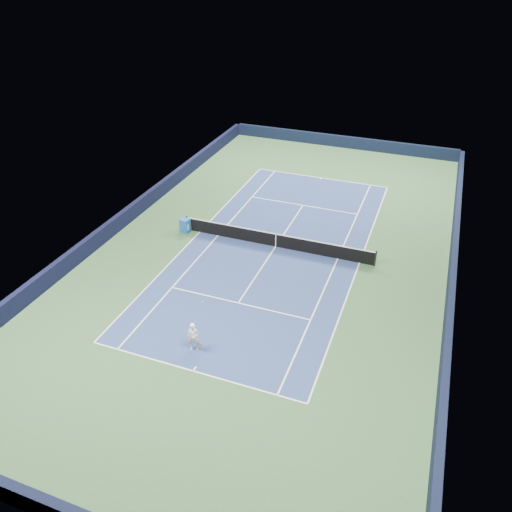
% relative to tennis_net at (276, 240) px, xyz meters
% --- Properties ---
extents(ground, '(40.00, 40.00, 0.00)m').
position_rel_tennis_net_xyz_m(ground, '(0.00, 0.00, -0.50)').
color(ground, '#2F522D').
rests_on(ground, ground).
extents(wall_far, '(22.00, 0.35, 1.10)m').
position_rel_tennis_net_xyz_m(wall_far, '(0.00, 19.82, 0.05)').
color(wall_far, black).
rests_on(wall_far, ground).
extents(wall_right, '(0.35, 40.00, 1.10)m').
position_rel_tennis_net_xyz_m(wall_right, '(10.82, 0.00, 0.05)').
color(wall_right, black).
rests_on(wall_right, ground).
extents(wall_left, '(0.35, 40.00, 1.10)m').
position_rel_tennis_net_xyz_m(wall_left, '(-10.82, 0.00, 0.05)').
color(wall_left, black).
rests_on(wall_left, ground).
extents(court_surface, '(10.97, 23.77, 0.01)m').
position_rel_tennis_net_xyz_m(court_surface, '(0.00, 0.00, -0.50)').
color(court_surface, navy).
rests_on(court_surface, ground).
extents(baseline_far, '(10.97, 0.08, 0.00)m').
position_rel_tennis_net_xyz_m(baseline_far, '(0.00, 11.88, -0.50)').
color(baseline_far, white).
rests_on(baseline_far, ground).
extents(baseline_near, '(10.97, 0.08, 0.00)m').
position_rel_tennis_net_xyz_m(baseline_near, '(0.00, -11.88, -0.50)').
color(baseline_near, white).
rests_on(baseline_near, ground).
extents(sideline_doubles_right, '(0.08, 23.77, 0.00)m').
position_rel_tennis_net_xyz_m(sideline_doubles_right, '(5.49, 0.00, -0.50)').
color(sideline_doubles_right, white).
rests_on(sideline_doubles_right, ground).
extents(sideline_doubles_left, '(0.08, 23.77, 0.00)m').
position_rel_tennis_net_xyz_m(sideline_doubles_left, '(-5.49, 0.00, -0.50)').
color(sideline_doubles_left, white).
rests_on(sideline_doubles_left, ground).
extents(sideline_singles_right, '(0.08, 23.77, 0.00)m').
position_rel_tennis_net_xyz_m(sideline_singles_right, '(4.12, 0.00, -0.50)').
color(sideline_singles_right, white).
rests_on(sideline_singles_right, ground).
extents(sideline_singles_left, '(0.08, 23.77, 0.00)m').
position_rel_tennis_net_xyz_m(sideline_singles_left, '(-4.12, 0.00, -0.50)').
color(sideline_singles_left, white).
rests_on(sideline_singles_left, ground).
extents(service_line_far, '(8.23, 0.08, 0.00)m').
position_rel_tennis_net_xyz_m(service_line_far, '(0.00, 6.40, -0.50)').
color(service_line_far, white).
rests_on(service_line_far, ground).
extents(service_line_near, '(8.23, 0.08, 0.00)m').
position_rel_tennis_net_xyz_m(service_line_near, '(0.00, -6.40, -0.50)').
color(service_line_near, white).
rests_on(service_line_near, ground).
extents(center_service_line, '(0.08, 12.80, 0.00)m').
position_rel_tennis_net_xyz_m(center_service_line, '(0.00, 0.00, -0.50)').
color(center_service_line, white).
rests_on(center_service_line, ground).
extents(center_mark_far, '(0.08, 0.30, 0.00)m').
position_rel_tennis_net_xyz_m(center_mark_far, '(0.00, 11.73, -0.50)').
color(center_mark_far, white).
rests_on(center_mark_far, ground).
extents(center_mark_near, '(0.08, 0.30, 0.00)m').
position_rel_tennis_net_xyz_m(center_mark_near, '(0.00, -11.73, -0.50)').
color(center_mark_near, white).
rests_on(center_mark_near, ground).
extents(tennis_net, '(12.90, 0.10, 1.07)m').
position_rel_tennis_net_xyz_m(tennis_net, '(0.00, 0.00, 0.00)').
color(tennis_net, black).
rests_on(tennis_net, ground).
extents(sponsor_cube, '(0.66, 0.62, 0.98)m').
position_rel_tennis_net_xyz_m(sponsor_cube, '(-6.40, -0.31, -0.02)').
color(sponsor_cube, '#1C59AB').
rests_on(sponsor_cube, ground).
extents(tennis_player, '(0.79, 1.30, 2.26)m').
position_rel_tennis_net_xyz_m(tennis_player, '(-0.60, -10.54, 0.28)').
color(tennis_player, white).
rests_on(tennis_player, ground).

